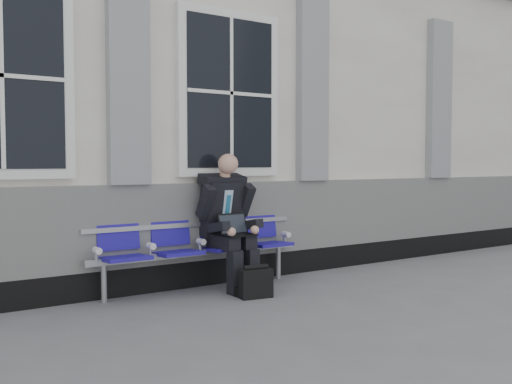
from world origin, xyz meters
TOP-DOWN VIEW (x-y plane):
  - ground at (0.00, 0.00)m, footprint 70.00×70.00m
  - station_building at (-0.02, 3.47)m, footprint 14.40×4.40m
  - bench at (-0.14, 1.32)m, footprint 2.60×0.47m
  - businessman at (0.16, 1.18)m, footprint 0.64×0.86m
  - briefcase at (0.17, 0.61)m, footprint 0.37×0.20m

SIDE VIEW (x-z plane):
  - ground at x=0.00m, z-range 0.00..0.00m
  - briefcase at x=0.17m, z-range -0.01..0.34m
  - bench at x=-0.14m, z-range 0.10..1.01m
  - businessman at x=0.16m, z-range 0.05..1.58m
  - station_building at x=-0.02m, z-range -0.02..4.47m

